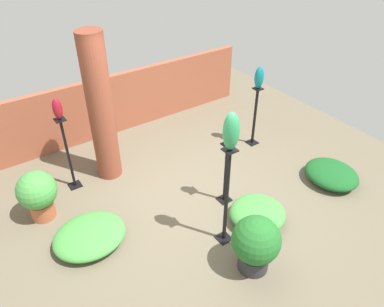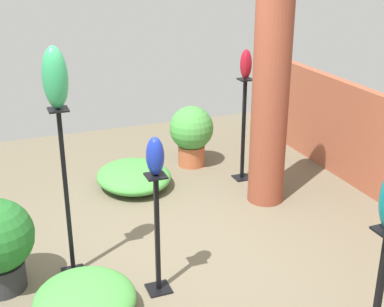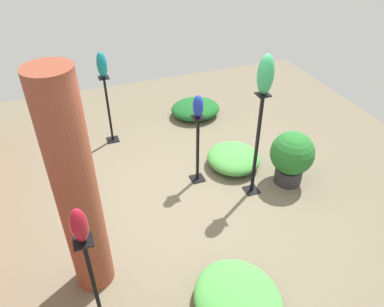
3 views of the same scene
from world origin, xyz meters
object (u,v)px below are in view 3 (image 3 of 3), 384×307
Objects in this scene: brick_pillar at (77,193)px; potted_plant_mid_left at (292,156)px; art_vase_teal at (102,65)px; pedestal_teal at (109,113)px; pedestal_cobalt at (198,152)px; pedestal_ruby at (96,292)px; art_vase_jade at (266,75)px; art_vase_ruby at (79,225)px; pedestal_jade at (256,150)px; art_vase_cobalt at (198,106)px.

potted_plant_mid_left is at bearing -76.57° from brick_pillar.
art_vase_teal is (2.70, -0.69, 0.13)m from brick_pillar.
pedestal_teal is at bearing 90.00° from art_vase_teal.
potted_plant_mid_left is at bearing -131.97° from art_vase_teal.
brick_pillar reaches higher than pedestal_cobalt.
art_vase_jade reaches higher than pedestal_ruby.
pedestal_teal is 3.54m from art_vase_ruby.
pedestal_cobalt is (-1.50, -0.99, -0.05)m from pedestal_teal.
pedestal_teal is at bearing 48.03° from potted_plant_mid_left.
brick_pillar reaches higher than pedestal_jade.
pedestal_ruby is (-3.34, 0.71, 0.05)m from pedestal_teal.
art_vase_ruby is (-1.85, 1.70, 0.97)m from pedestal_cobalt.
pedestal_teal is at bearing 39.01° from art_vase_jade.
pedestal_cobalt is at bearing -146.45° from pedestal_teal.
pedestal_cobalt is at bearing -146.45° from art_vase_teal.
brick_pillar is 1.95× the size of pedestal_ruby.
pedestal_ruby is at bearing 119.61° from art_vase_jade.
pedestal_teal is 1.79m from pedestal_cobalt.
art_vase_cobalt is at bearing -90.00° from pedestal_cobalt.
pedestal_teal is (2.01, 1.63, -0.18)m from pedestal_jade.
brick_pillar is at bearing 165.62° from pedestal_teal.
art_vase_cobalt is (1.85, -1.70, 0.64)m from pedestal_ruby.
pedestal_teal is 3.42m from pedestal_ruby.
pedestal_cobalt is 2.14× the size of art_vase_jade.
pedestal_ruby reaches higher than pedestal_cobalt.
pedestal_cobalt is at bearing -54.34° from brick_pillar.
art_vase_ruby is 2.52m from art_vase_cobalt.
pedestal_cobalt is 2.64× the size of art_vase_teal.
pedestal_teal is 2.88× the size of art_vase_teal.
art_vase_jade is at bearing -128.99° from pedestal_cobalt.
pedestal_cobalt is at bearing 51.01° from pedestal_jade.
art_vase_cobalt is (0.52, 0.64, 0.52)m from pedestal_jade.
art_vase_ruby reaches higher than pedestal_teal.
pedestal_jade reaches higher than potted_plant_mid_left.
pedestal_ruby is 3.15× the size of art_vase_teal.
pedestal_cobalt is (1.21, -1.69, -0.76)m from brick_pillar.
art_vase_teal is at bearing -14.38° from brick_pillar.
pedestal_teal is 2.88m from art_vase_jade.
art_vase_jade is (0.00, 0.00, 1.08)m from pedestal_jade.
art_vase_cobalt reaches higher than pedestal_teal.
pedestal_teal is 3.68× the size of art_vase_cobalt.
pedestal_cobalt is at bearing 90.00° from art_vase_cobalt.
pedestal_teal is 3.37× the size of art_vase_ruby.
art_vase_jade is at bearing -140.99° from art_vase_teal.
art_vase_jade reaches higher than pedestal_cobalt.
pedestal_jade is 2.79m from art_vase_ruby.
pedestal_teal is at bearing -12.00° from pedestal_ruby.
brick_pillar reaches higher than pedestal_ruby.
pedestal_ruby is at bearing 168.00° from art_vase_teal.
art_vase_ruby is (-3.34, 0.71, 0.92)m from pedestal_teal.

